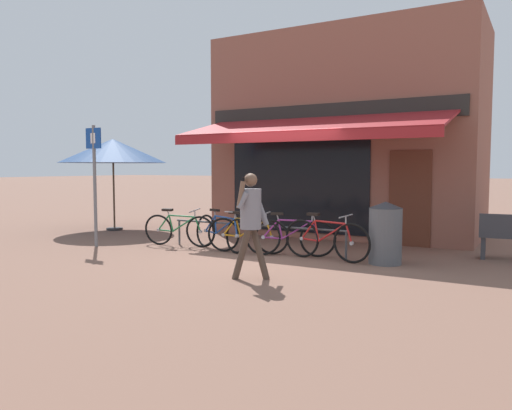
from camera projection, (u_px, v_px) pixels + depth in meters
name	position (u px, v px, depth m)	size (l,w,h in m)	color
ground_plane	(264.00, 256.00, 9.70)	(160.00, 160.00, 0.00)	brown
shop_front	(347.00, 136.00, 13.02)	(6.59, 4.93, 5.11)	#8E5647
bike_rack_rail	(255.00, 229.00, 10.16)	(4.00, 0.04, 0.57)	#47494F
bicycle_green	(179.00, 229.00, 10.91)	(1.70, 0.52, 0.84)	black
bicycle_blue	(221.00, 232.00, 10.43)	(1.75, 0.74, 0.86)	black
bicycle_orange	(247.00, 234.00, 10.04)	(1.72, 0.52, 0.84)	black
bicycle_purple	(290.00, 237.00, 9.74)	(1.73, 0.82, 0.87)	black
bicycle_red	(326.00, 239.00, 9.25)	(1.77, 0.52, 0.88)	black
pedestrian_adult	(251.00, 214.00, 7.65)	(0.54, 0.59, 1.65)	#47382D
litter_bin	(385.00, 233.00, 8.90)	(0.59, 0.59, 1.12)	#515459
parking_sign	(94.00, 173.00, 10.77)	(0.44, 0.07, 2.63)	slate
cafe_parasol	(113.00, 151.00, 13.62)	(2.89, 2.89, 2.51)	#4C3D2D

